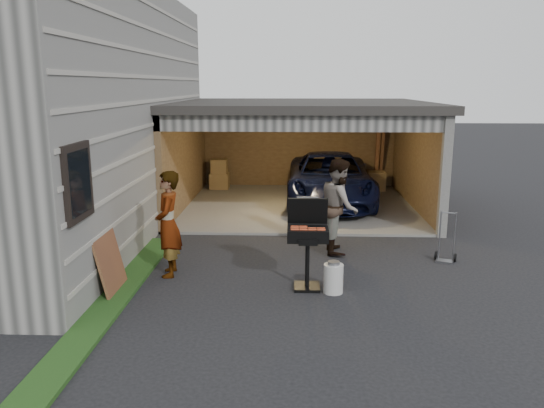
{
  "coord_description": "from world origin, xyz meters",
  "views": [
    {
      "loc": [
        0.56,
        -8.04,
        3.35
      ],
      "look_at": [
        0.17,
        1.67,
        1.15
      ],
      "focal_mm": 35.0,
      "sensor_mm": 36.0,
      "label": 1
    }
  ],
  "objects": [
    {
      "name": "man",
      "position": [
        1.5,
        2.4,
        0.96
      ],
      "size": [
        0.74,
        0.94,
        1.92
      ],
      "primitive_type": "imported",
      "rotation": [
        0.0,
        0.0,
        1.59
      ],
      "color": "#3D1E18",
      "rests_on": "ground"
    },
    {
      "name": "minivan",
      "position": [
        1.61,
        6.74,
        0.7
      ],
      "size": [
        2.42,
        5.07,
        1.39
      ],
      "primitive_type": "imported",
      "rotation": [
        0.0,
        0.0,
        -0.02
      ],
      "color": "black",
      "rests_on": "ground"
    },
    {
      "name": "propane_tank",
      "position": [
        1.24,
        0.19,
        0.24
      ],
      "size": [
        0.41,
        0.41,
        0.48
      ],
      "primitive_type": "cylinder",
      "rotation": [
        0.0,
        0.0,
        -0.32
      ],
      "color": "silver",
      "rests_on": "ground"
    },
    {
      "name": "bbq_grill",
      "position": [
        0.81,
        0.39,
        0.89
      ],
      "size": [
        0.67,
        0.59,
        1.5
      ],
      "color": "black",
      "rests_on": "ground"
    },
    {
      "name": "ground",
      "position": [
        0.0,
        0.0,
        0.0
      ],
      "size": [
        80.0,
        80.0,
        0.0
      ],
      "primitive_type": "plane",
      "color": "black",
      "rests_on": "ground"
    },
    {
      "name": "hand_truck",
      "position": [
        3.53,
        1.86,
        0.19
      ],
      "size": [
        0.44,
        0.41,
        0.98
      ],
      "rotation": [
        0.0,
        0.0,
        -0.39
      ],
      "color": "slate",
      "rests_on": "ground"
    },
    {
      "name": "garage",
      "position": [
        0.76,
        6.79,
        1.87
      ],
      "size": [
        6.8,
        6.3,
        2.9
      ],
      "color": "#605E59",
      "rests_on": "ground"
    },
    {
      "name": "groundcover_strip",
      "position": [
        -2.25,
        -1.0,
        0.03
      ],
      "size": [
        0.5,
        8.0,
        0.06
      ],
      "primitive_type": "cube",
      "color": "#193814",
      "rests_on": "ground"
    },
    {
      "name": "woman",
      "position": [
        -1.63,
        0.91,
        0.94
      ],
      "size": [
        0.54,
        0.74,
        1.89
      ],
      "primitive_type": "imported",
      "rotation": [
        0.0,
        0.0,
        -1.43
      ],
      "color": "silver",
      "rests_on": "ground"
    },
    {
      "name": "plywood_panel",
      "position": [
        -2.4,
        0.04,
        0.5
      ],
      "size": [
        0.25,
        0.91,
        1.01
      ],
      "primitive_type": "cube",
      "rotation": [
        0.0,
        -0.21,
        0.0
      ],
      "color": "brown",
      "rests_on": "ground"
    },
    {
      "name": "house",
      "position": [
        -6.0,
        4.0,
        2.75
      ],
      "size": [
        7.0,
        11.0,
        5.5
      ],
      "primitive_type": "cube",
      "color": "#474744",
      "rests_on": "ground"
    }
  ]
}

